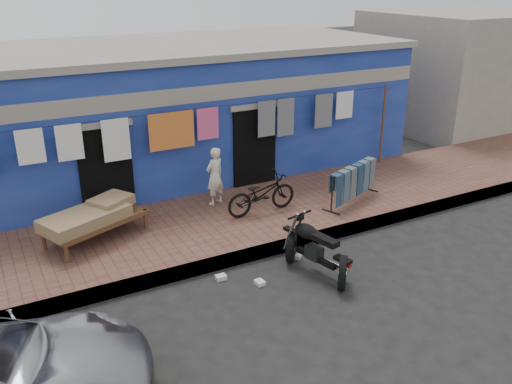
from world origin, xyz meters
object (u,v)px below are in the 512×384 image
(bicycle, at_px, (261,190))
(charpoy, at_px, (96,223))
(motorcycle, at_px, (316,248))
(jeans_rack, at_px, (353,183))
(seated_person, at_px, (215,176))

(bicycle, xyz_separation_m, charpoy, (-3.37, 0.40, -0.17))
(motorcycle, distance_m, jeans_rack, 2.96)
(bicycle, bearing_deg, charpoy, 81.20)
(jeans_rack, bearing_deg, seated_person, 154.55)
(bicycle, bearing_deg, seated_person, 34.76)
(motorcycle, distance_m, charpoy, 4.19)
(jeans_rack, bearing_deg, motorcycle, -139.91)
(charpoy, bearing_deg, bicycle, -6.82)
(seated_person, relative_size, bicycle, 0.81)
(bicycle, bearing_deg, jeans_rack, -103.26)
(motorcycle, xyz_separation_m, jeans_rack, (2.26, 1.91, 0.17))
(bicycle, bearing_deg, motorcycle, 173.42)
(seated_person, xyz_separation_m, jeans_rack, (2.74, -1.31, -0.22))
(seated_person, xyz_separation_m, charpoy, (-2.70, -0.49, -0.31))
(motorcycle, bearing_deg, jeans_rack, 28.24)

